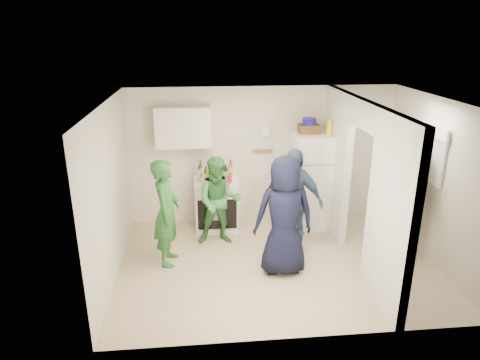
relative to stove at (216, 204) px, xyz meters
name	(u,v)px	position (x,y,z in m)	size (l,w,h in m)	color
floor	(277,263)	(0.86, -1.37, -0.47)	(4.80, 4.80, 0.00)	tan
wall_back	(262,155)	(0.86, 0.33, 0.78)	(4.80, 4.80, 0.00)	silver
wall_front	(308,243)	(0.86, -3.07, 0.78)	(4.80, 4.80, 0.00)	silver
wall_left	(110,194)	(-1.54, -1.37, 0.78)	(3.40, 3.40, 0.00)	silver
wall_right	(436,183)	(3.26, -1.37, 0.78)	(3.40, 3.40, 0.00)	silver
ceiling	(282,102)	(0.86, -1.37, 2.03)	(4.80, 4.80, 0.00)	white
partition_pier_back	(336,163)	(2.06, -0.27, 0.78)	(0.12, 1.20, 2.50)	silver
partition_pier_front	(391,216)	(2.06, -2.47, 0.78)	(0.12, 1.20, 2.50)	silver
partition_header	(366,115)	(2.06, -1.37, 1.83)	(0.12, 1.00, 0.40)	silver
stove	(216,204)	(0.00, 0.00, 0.00)	(0.78, 0.65, 0.93)	white
upper_cabinet	(183,127)	(-0.54, 0.15, 1.38)	(0.95, 0.34, 0.70)	silver
fridge	(312,180)	(1.73, -0.03, 0.40)	(0.71, 0.69, 1.72)	white
wicker_basket	(309,129)	(1.63, 0.02, 1.33)	(0.35, 0.25, 0.15)	brown
blue_bowl	(309,121)	(1.63, 0.02, 1.46)	(0.24, 0.24, 0.11)	navy
yellow_cup_stack_top	(329,128)	(1.95, -0.13, 1.38)	(0.09, 0.09, 0.25)	yellow
wall_clock	(265,131)	(0.91, 0.31, 1.23)	(0.22, 0.22, 0.03)	white
spice_shelf	(263,151)	(0.86, 0.28, 0.88)	(0.35, 0.08, 0.03)	olive
nook_window	(432,153)	(3.24, -1.17, 1.18)	(0.03, 0.70, 0.80)	black
nook_window_frame	(431,153)	(3.23, -1.17, 1.18)	(0.04, 0.76, 0.86)	white
nook_valance	(433,131)	(3.20, -1.17, 1.53)	(0.04, 0.82, 0.18)	white
yellow_cup_stack_stove	(209,177)	(-0.12, -0.22, 0.59)	(0.09, 0.09, 0.25)	orange
red_cup	(229,179)	(0.22, -0.20, 0.53)	(0.09, 0.09, 0.12)	red
person_green_left	(167,213)	(-0.79, -1.15, 0.37)	(0.61, 0.40, 1.66)	#2C6F30
person_green_center	(219,201)	(0.02, -0.59, 0.29)	(0.73, 0.57, 1.51)	#3D8C45
person_denim	(292,200)	(1.18, -0.89, 0.39)	(1.00, 0.42, 1.71)	#365576
person_navy	(284,216)	(0.91, -1.58, 0.43)	(0.87, 0.57, 1.79)	black
person_nook	(400,198)	(2.81, -1.21, 0.48)	(1.22, 0.70, 1.89)	black
bottle_a	(200,169)	(-0.27, 0.13, 0.63)	(0.06, 0.06, 0.32)	#5B5712
bottle_b	(206,174)	(-0.18, -0.06, 0.60)	(0.06, 0.06, 0.27)	#2A531B
bottle_c	(211,169)	(-0.08, 0.16, 0.61)	(0.07, 0.07, 0.29)	silver
bottle_d	(218,172)	(0.04, -0.06, 0.63)	(0.07, 0.07, 0.32)	#602810
bottle_e	(222,168)	(0.12, 0.16, 0.61)	(0.07, 0.07, 0.29)	#B1BBC4
bottle_f	(226,172)	(0.17, 0.01, 0.60)	(0.08, 0.08, 0.27)	black
bottle_g	(231,168)	(0.27, 0.13, 0.62)	(0.07, 0.07, 0.32)	#9F6F34
bottle_h	(199,174)	(-0.30, -0.13, 0.62)	(0.06, 0.06, 0.31)	#AFB5BC
bottle_i	(218,170)	(0.04, 0.11, 0.59)	(0.06, 0.06, 0.25)	#642D11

